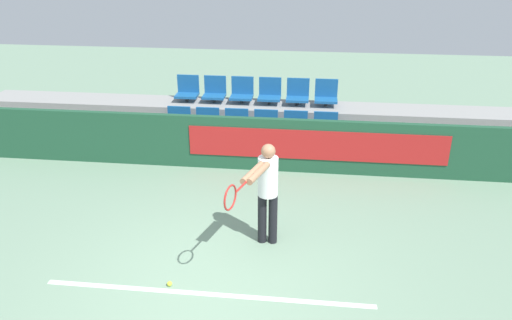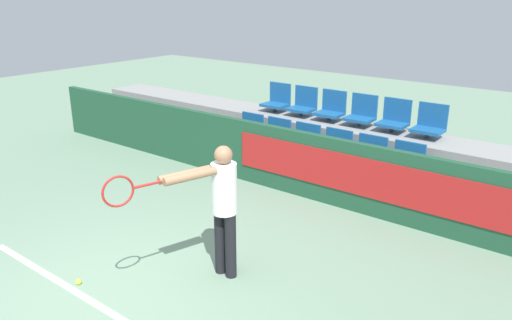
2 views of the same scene
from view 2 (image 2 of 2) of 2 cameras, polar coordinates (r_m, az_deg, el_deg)
The scene contains 19 objects.
ground_plane at distance 5.75m, azimuth -16.62°, elevation -15.19°, with size 30.00×30.00×0.00m, color gray.
court_baseline at distance 5.70m, azimuth -17.53°, elevation -15.58°, with size 4.24×0.08×0.01m.
barrier_wall at distance 7.93m, azimuth 5.14°, elevation -0.43°, with size 12.36×0.14×1.06m.
bleacher_tier_front at distance 8.47m, azimuth 6.76°, elevation -1.44°, with size 11.96×0.87×0.44m.
bleacher_tier_middle at distance 9.12m, azimuth 9.66°, elevation 1.38°, with size 11.96×0.87×0.88m.
stadium_chair_0 at distance 9.23m, azimuth -0.74°, elevation 3.33°, with size 0.48×0.39×0.54m.
stadium_chair_1 at distance 8.89m, azimuth 2.30°, elevation 2.69°, with size 0.48×0.39×0.54m.
stadium_chair_2 at distance 8.57m, azimuth 5.57°, elevation 1.99°, with size 0.48×0.39×0.54m.
stadium_chair_3 at distance 8.28m, azimuth 9.08°, elevation 1.24°, with size 0.48×0.39×0.54m.
stadium_chair_4 at distance 8.03m, azimuth 12.83°, elevation 0.42°, with size 0.48×0.39×0.54m.
stadium_chair_5 at distance 7.81m, azimuth 16.80°, elevation -0.44°, with size 0.48×0.39×0.54m.
stadium_chair_6 at distance 9.81m, azimuth 2.44°, elevation 6.89°, with size 0.48×0.39×0.54m.
stadium_chair_7 at distance 9.48m, azimuth 5.42°, elevation 6.40°, with size 0.48×0.39×0.54m.
stadium_chair_8 at distance 9.18m, azimuth 8.59°, elevation 5.86°, with size 0.48×0.39×0.54m.
stadium_chair_9 at distance 8.92m, azimuth 11.96°, elevation 5.26°, with size 0.48×0.39×0.54m.
stadium_chair_10 at distance 8.68m, azimuth 15.52°, elevation 4.62°, with size 0.48×0.39×0.54m.
stadium_chair_11 at distance 8.48m, azimuth 19.26°, elevation 3.92°, with size 0.48×0.39×0.54m.
tennis_player at distance 5.51m, azimuth -4.33°, elevation -4.65°, with size 0.55×1.43×1.56m.
tennis_ball at distance 6.10m, azimuth -19.62°, elevation -12.99°, with size 0.07×0.07×0.07m.
Camera 2 is at (4.03, -2.62, 3.15)m, focal length 35.00 mm.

